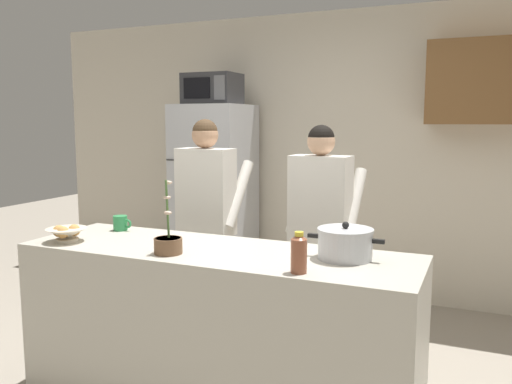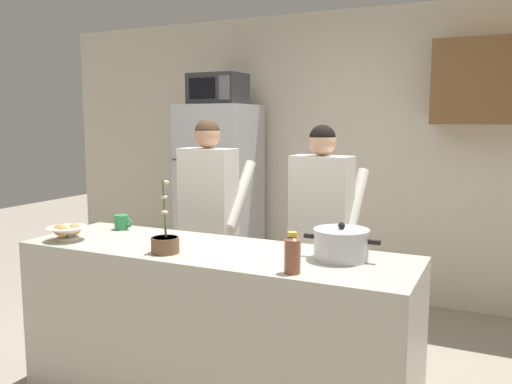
# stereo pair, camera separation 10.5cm
# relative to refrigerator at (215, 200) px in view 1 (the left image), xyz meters

# --- Properties ---
(back_wall_unit) EXTENTS (6.00, 0.48, 2.60)m
(back_wall_unit) POSITION_rel_refrigerator_xyz_m (1.23, 0.42, 0.51)
(back_wall_unit) COLOR beige
(back_wall_unit) RESTS_ON ground
(kitchen_island) EXTENTS (2.21, 0.68, 0.92)m
(kitchen_island) POSITION_rel_refrigerator_xyz_m (0.99, -1.85, -0.42)
(kitchen_island) COLOR #BCB7A8
(kitchen_island) RESTS_ON ground
(refrigerator) EXTENTS (0.64, 0.68, 1.77)m
(refrigerator) POSITION_rel_refrigerator_xyz_m (0.00, 0.00, 0.00)
(refrigerator) COLOR #B7BABF
(refrigerator) RESTS_ON ground
(microwave) EXTENTS (0.48, 0.37, 0.28)m
(microwave) POSITION_rel_refrigerator_xyz_m (0.00, -0.02, 1.02)
(microwave) COLOR #2D2D30
(microwave) RESTS_ON refrigerator
(person_near_pot) EXTENTS (0.52, 0.44, 1.63)m
(person_near_pot) POSITION_rel_refrigerator_xyz_m (0.46, -0.99, 0.13)
(person_near_pot) COLOR #726656
(person_near_pot) RESTS_ON ground
(person_by_sink) EXTENTS (0.51, 0.43, 1.59)m
(person_by_sink) POSITION_rel_refrigerator_xyz_m (1.31, -0.93, 0.10)
(person_by_sink) COLOR black
(person_by_sink) RESTS_ON ground
(cooking_pot) EXTENTS (0.40, 0.28, 0.19)m
(cooking_pot) POSITION_rel_refrigerator_xyz_m (1.69, -1.76, 0.12)
(cooking_pot) COLOR silver
(cooking_pot) RESTS_ON kitchen_island
(coffee_mug) EXTENTS (0.13, 0.09, 0.10)m
(coffee_mug) POSITION_rel_refrigerator_xyz_m (0.19, -1.64, 0.08)
(coffee_mug) COLOR #2D8C4C
(coffee_mug) RESTS_ON kitchen_island
(bread_bowl) EXTENTS (0.24, 0.24, 0.10)m
(bread_bowl) POSITION_rel_refrigerator_xyz_m (0.11, -2.04, 0.09)
(bread_bowl) COLOR beige
(bread_bowl) RESTS_ON kitchen_island
(bottle_near_edge) EXTENTS (0.08, 0.08, 0.19)m
(bottle_near_edge) POSITION_rel_refrigerator_xyz_m (1.55, -2.10, 0.13)
(bottle_near_edge) COLOR brown
(bottle_near_edge) RESTS_ON kitchen_island
(potted_orchid) EXTENTS (0.15, 0.15, 0.39)m
(potted_orchid) POSITION_rel_refrigerator_xyz_m (0.80, -2.03, 0.09)
(potted_orchid) COLOR brown
(potted_orchid) RESTS_ON kitchen_island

